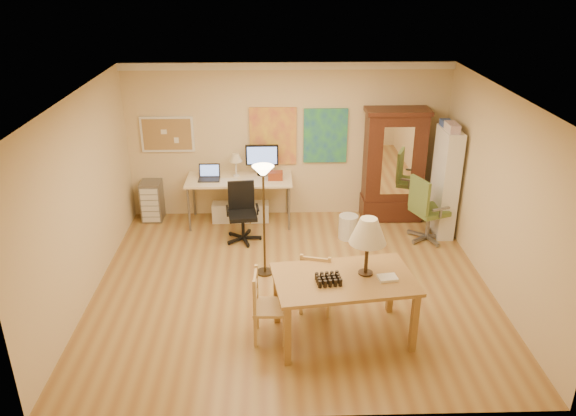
{
  "coord_description": "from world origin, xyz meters",
  "views": [
    {
      "loc": [
        -0.26,
        -6.81,
        4.21
      ],
      "look_at": [
        -0.05,
        0.3,
        1.06
      ],
      "focal_mm": 35.0,
      "sensor_mm": 36.0,
      "label": 1
    }
  ],
  "objects_px": {
    "office_chair_green": "(426,223)",
    "bookshelf": "(445,183)",
    "office_chair_black": "(243,225)",
    "armoire": "(393,172)",
    "dining_table": "(353,265)",
    "computer_desk": "(242,195)"
  },
  "relations": [
    {
      "from": "dining_table",
      "to": "office_chair_black",
      "type": "relative_size",
      "value": 1.81
    },
    {
      "from": "office_chair_black",
      "to": "bookshelf",
      "type": "bearing_deg",
      "value": 3.37
    },
    {
      "from": "computer_desk",
      "to": "bookshelf",
      "type": "xyz_separation_m",
      "value": [
        3.35,
        -0.52,
        0.39
      ]
    },
    {
      "from": "office_chair_green",
      "to": "bookshelf",
      "type": "relative_size",
      "value": 0.61
    },
    {
      "from": "bookshelf",
      "to": "computer_desk",
      "type": "bearing_deg",
      "value": 171.22
    },
    {
      "from": "office_chair_black",
      "to": "armoire",
      "type": "height_order",
      "value": "armoire"
    },
    {
      "from": "computer_desk",
      "to": "armoire",
      "type": "bearing_deg",
      "value": 1.71
    },
    {
      "from": "office_chair_black",
      "to": "office_chair_green",
      "type": "xyz_separation_m",
      "value": [
        2.99,
        -0.09,
        0.04
      ]
    },
    {
      "from": "office_chair_green",
      "to": "armoire",
      "type": "distance_m",
      "value": 1.12
    },
    {
      "from": "computer_desk",
      "to": "bookshelf",
      "type": "bearing_deg",
      "value": -8.78
    },
    {
      "from": "dining_table",
      "to": "computer_desk",
      "type": "xyz_separation_m",
      "value": [
        -1.46,
        3.31,
        -0.48
      ]
    },
    {
      "from": "office_chair_black",
      "to": "bookshelf",
      "type": "height_order",
      "value": "bookshelf"
    },
    {
      "from": "bookshelf",
      "to": "armoire",
      "type": "bearing_deg",
      "value": 140.79
    },
    {
      "from": "computer_desk",
      "to": "office_chair_black",
      "type": "height_order",
      "value": "computer_desk"
    },
    {
      "from": "dining_table",
      "to": "computer_desk",
      "type": "bearing_deg",
      "value": 113.78
    },
    {
      "from": "armoire",
      "to": "bookshelf",
      "type": "relative_size",
      "value": 1.1
    },
    {
      "from": "computer_desk",
      "to": "office_chair_black",
      "type": "distance_m",
      "value": 0.75
    },
    {
      "from": "armoire",
      "to": "bookshelf",
      "type": "height_order",
      "value": "armoire"
    },
    {
      "from": "dining_table",
      "to": "bookshelf",
      "type": "height_order",
      "value": "bookshelf"
    },
    {
      "from": "office_chair_black",
      "to": "armoire",
      "type": "distance_m",
      "value": 2.76
    },
    {
      "from": "office_chair_green",
      "to": "armoire",
      "type": "relative_size",
      "value": 0.56
    },
    {
      "from": "office_chair_green",
      "to": "bookshelf",
      "type": "bearing_deg",
      "value": 41.36
    }
  ]
}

